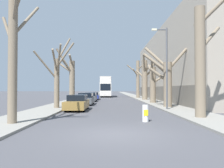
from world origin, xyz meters
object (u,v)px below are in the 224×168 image
lamp_post (166,64)px  street_tree_left_0 (14,51)px  street_tree_right_3 (145,78)px  parked_car_2 (91,97)px  street_tree_right_4 (138,78)px  parked_car_3 (94,96)px  parked_car_0 (77,103)px  street_tree_right_0 (201,58)px  parked_car_1 (86,99)px  street_tree_right_2 (153,83)px  street_tree_left_2 (71,79)px  street_tree_right_1 (166,79)px  traffic_bollard (145,113)px  street_tree_left_1 (57,77)px  double_decker_bus (106,86)px

lamp_post → street_tree_left_0: bearing=-142.4°
street_tree_right_3 → parked_car_2: size_ratio=1.83×
street_tree_right_4 → parked_car_3: size_ratio=1.91×
street_tree_right_3 → parked_car_2: (-8.66, -2.98, -3.04)m
parked_car_0 → lamp_post: (7.79, -0.39, 3.43)m
street_tree_right_0 → parked_car_1: size_ratio=1.77×
street_tree_right_2 → street_tree_left_2: bearing=176.4°
parked_car_2 → lamp_post: 16.18m
street_tree_right_1 → traffic_bollard: size_ratio=6.59×
street_tree_left_2 → street_tree_right_3: street_tree_right_3 is taller
parked_car_0 → parked_car_3: parked_car_0 is taller
street_tree_right_2 → parked_car_1: 8.81m
parked_car_1 → parked_car_3: parked_car_1 is taller
street_tree_left_1 → parked_car_2: size_ratio=1.70×
street_tree_right_2 → double_decker_bus: bearing=105.4°
double_decker_bus → parked_car_3: (-1.92, -12.78, -1.97)m
street_tree_left_1 → street_tree_right_2: 12.90m
lamp_post → traffic_bollard: 7.89m
street_tree_right_0 → street_tree_left_2: bearing=126.2°
street_tree_right_4 → street_tree_left_0: bearing=-108.2°
street_tree_right_0 → street_tree_right_1: 8.04m
traffic_bollard → parked_car_0: bearing=126.0°
street_tree_right_4 → parked_car_1: bearing=-116.0°
parked_car_2 → parked_car_3: 5.88m
street_tree_right_2 → parked_car_3: bearing=128.0°
lamp_post → street_tree_right_4: bearing=88.6°
street_tree_left_1 → lamp_post: (9.83, -1.34, 1.07)m
street_tree_right_2 → double_decker_bus: (-6.48, 23.53, -0.02)m
street_tree_right_1 → parked_car_2: 14.15m
street_tree_right_1 → street_tree_left_2: bearing=147.1°
double_decker_bus → parked_car_0: bearing=-93.4°
street_tree_left_1 → parked_car_2: 12.81m
street_tree_left_0 → parked_car_2: (2.12, 21.39, -3.26)m
street_tree_right_1 → street_tree_right_3: size_ratio=0.86×
street_tree_left_2 → parked_car_1: size_ratio=1.57×
parked_car_2 → street_tree_right_1: bearing=-52.6°
street_tree_right_4 → lamp_post: street_tree_right_4 is taller
double_decker_bus → parked_car_0: size_ratio=2.44×
street_tree_left_0 → traffic_bollard: (7.08, 1.20, -3.41)m
street_tree_right_2 → street_tree_right_3: size_ratio=0.74×
street_tree_left_0 → traffic_bollard: bearing=9.6°
parked_car_2 → street_tree_left_0: bearing=-95.6°
lamp_post → street_tree_left_1: bearing=172.3°
street_tree_right_0 → street_tree_right_3: bearing=90.0°
street_tree_right_2 → street_tree_right_3: (0.26, 7.85, 1.06)m
street_tree_right_0 → parked_car_0: street_tree_right_0 is taller
street_tree_left_2 → lamp_post: lamp_post is taller
street_tree_right_1 → street_tree_right_3: (0.19, 14.09, 0.80)m
street_tree_right_1 → street_tree_right_2: street_tree_right_1 is taller
street_tree_right_4 → street_tree_right_2: bearing=-89.9°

